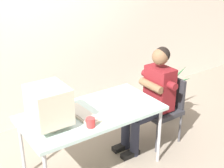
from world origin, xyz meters
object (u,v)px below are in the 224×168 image
Objects in this scene: desk at (92,115)px; crt_monitor at (49,105)px; keyboard at (82,114)px; potted_plant at (166,94)px; desk_mug at (91,122)px; person_seated at (152,95)px; office_chair at (163,105)px.

desk is 3.65× the size of crt_monitor.
keyboard is at bearing -173.96° from desk.
keyboard is 0.58× the size of potted_plant.
desk_mug is at bearing -123.84° from desk.
keyboard is at bearing 2.33° from crt_monitor.
person_seated is (0.86, 0.02, -0.01)m from desk.
office_chair is 1.02× the size of potted_plant.
desk_mug is (-0.04, -0.24, 0.03)m from keyboard.
keyboard is at bearing 79.58° from desk_mug.
crt_monitor is 0.49× the size of office_chair.
keyboard is at bearing -178.19° from office_chair.
person_seated is 0.78m from potted_plant.
potted_plant is (1.96, 0.43, -0.59)m from crt_monitor.
desk_mug reaches higher than keyboard.
keyboard is 0.25m from desk_mug.
crt_monitor is at bearing -176.69° from desk.
person_seated is at bearing -148.87° from potted_plant.
potted_plant reaches higher than desk_mug.
office_chair is at bearing 0.00° from person_seated.
potted_plant is at bearing 14.39° from keyboard.
crt_monitor is at bearing -178.07° from office_chair.
person_seated is at bearing 180.00° from office_chair.
person_seated reaches higher than desk_mug.
desk_mug is (-1.23, -0.28, 0.30)m from office_chair.
potted_plant is at bearing 12.28° from crt_monitor.
desk is at bearing -178.39° from person_seated.
person_seated is 13.06× the size of desk_mug.
crt_monitor reaches higher than desk_mug.
office_chair is (1.06, 0.02, -0.21)m from desk.
office_chair is 1.30m from desk_mug.
desk_mug is at bearing -100.42° from keyboard.
office_chair is 0.57m from potted_plant.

